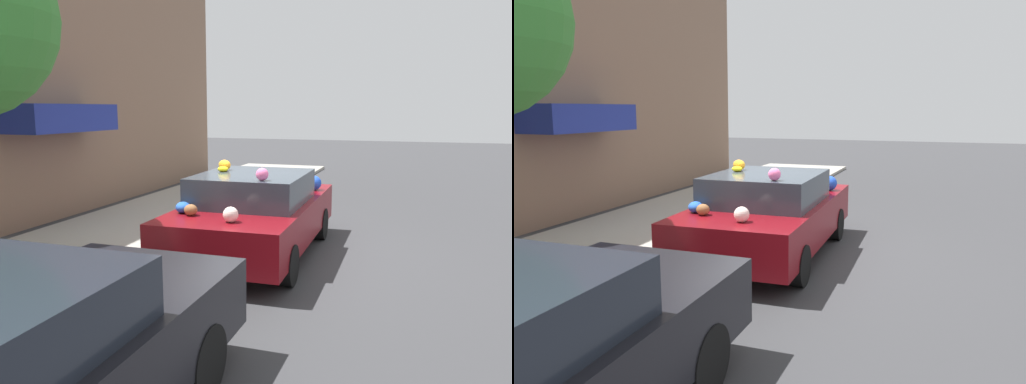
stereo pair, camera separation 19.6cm
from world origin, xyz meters
TOP-DOWN VIEW (x-y plane):
  - ground_plane at (0.00, 0.00)m, footprint 60.00×60.00m
  - sidewalk_curb at (0.00, 2.70)m, footprint 24.00×3.20m
  - building_facade at (0.03, 4.93)m, footprint 18.00×1.20m
  - fire_hydrant at (1.81, 1.70)m, footprint 0.20×0.20m
  - art_car at (-0.01, -0.05)m, footprint 4.16×1.95m

SIDE VIEW (x-z plane):
  - ground_plane at x=0.00m, z-range 0.00..0.00m
  - sidewalk_curb at x=0.00m, z-range 0.00..0.10m
  - fire_hydrant at x=1.81m, z-range 0.10..0.80m
  - art_car at x=-0.01m, z-range -0.06..1.48m
  - building_facade at x=0.03m, z-range -0.03..6.28m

